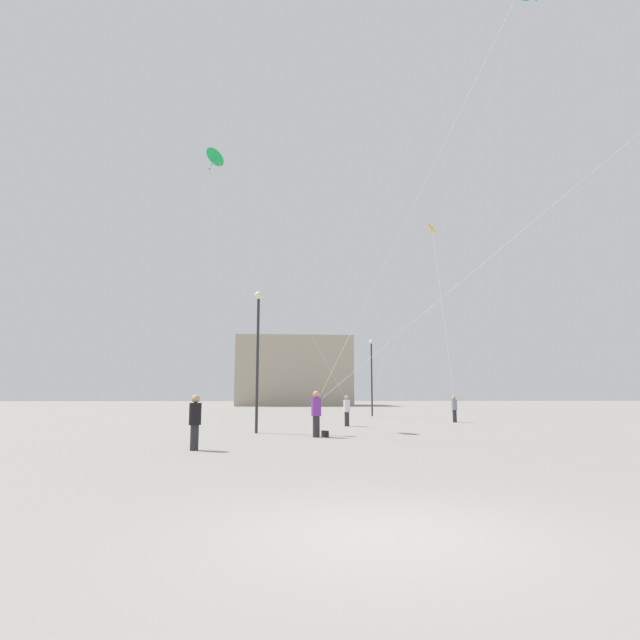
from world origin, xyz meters
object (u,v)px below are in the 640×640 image
at_px(kite_emerald_diamond, 217,159).
at_px(person_in_white, 347,409).
at_px(handbag_beside_flyer, 325,434).
at_px(person_in_purple, 316,412).
at_px(kite_amber_diamond, 433,230).
at_px(building_left_hall, 293,372).
at_px(lamppost_west, 258,340).
at_px(person_in_grey, 454,408).
at_px(person_in_black, 195,420).
at_px(lamppost_east, 372,366).

bearing_deg(kite_emerald_diamond, person_in_white, 6.81).
bearing_deg(handbag_beside_flyer, person_in_purple, -164.05).
height_order(kite_amber_diamond, building_left_hall, kite_amber_diamond).
bearing_deg(lamppost_west, handbag_beside_flyer, -38.45).
distance_m(person_in_white, person_in_grey, 7.79).
bearing_deg(handbag_beside_flyer, person_in_grey, 51.41).
relative_size(person_in_black, kite_emerald_diamond, 0.12).
relative_size(kite_amber_diamond, lamppost_west, 2.19).
bearing_deg(lamppost_west, kite_emerald_diamond, 123.63).
bearing_deg(handbag_beside_flyer, kite_amber_diamond, 61.39).
distance_m(person_in_grey, kite_amber_diamond, 14.91).
bearing_deg(kite_amber_diamond, building_left_hall, 102.16).
height_order(kite_amber_diamond, kite_emerald_diamond, kite_emerald_diamond).
bearing_deg(lamppost_east, lamppost_west, -113.27).
distance_m(person_in_black, kite_amber_diamond, 29.10).
xyz_separation_m(person_in_black, building_left_hall, (2.97, 71.24, 4.60)).
height_order(person_in_black, person_in_grey, person_in_black).
height_order(person_in_black, lamppost_east, lamppost_east).
xyz_separation_m(person_in_grey, kite_emerald_diamond, (-14.01, -4.43, 13.49)).
bearing_deg(lamppost_east, person_in_black, -110.00).
distance_m(person_in_purple, person_in_black, 6.00).
relative_size(person_in_grey, lamppost_east, 0.26).
height_order(person_in_grey, handbag_beside_flyer, person_in_grey).
xyz_separation_m(lamppost_east, handbag_beside_flyer, (-5.01, -20.46, -3.84)).
distance_m(person_in_grey, lamppost_west, 14.49).
bearing_deg(kite_emerald_diamond, lamppost_east, 53.54).
distance_m(person_in_black, person_in_grey, 19.96).
bearing_deg(kite_amber_diamond, person_in_purple, -119.35).
bearing_deg(handbag_beside_flyer, person_in_white, 77.29).
height_order(person_in_white, person_in_grey, person_in_white).
relative_size(person_in_purple, building_left_hall, 0.09).
bearing_deg(lamppost_west, person_in_black, -100.82).
bearing_deg(person_in_white, lamppost_west, 15.99).
distance_m(person_in_black, kite_emerald_diamond, 17.44).
bearing_deg(building_left_hall, person_in_purple, -89.28).
bearing_deg(person_in_purple, kite_emerald_diamond, 30.69).
height_order(person_in_grey, kite_emerald_diamond, kite_emerald_diamond).
relative_size(lamppost_east, lamppost_west, 0.98).
bearing_deg(person_in_black, kite_emerald_diamond, -144.82).
distance_m(person_in_black, lamppost_east, 26.99).
bearing_deg(handbag_beside_flyer, person_in_black, -131.27).
bearing_deg(kite_emerald_diamond, building_left_hall, 85.92).
bearing_deg(building_left_hall, person_in_grey, -80.13).
distance_m(kite_emerald_diamond, lamppost_west, 11.40).
distance_m(person_in_white, handbag_beside_flyer, 7.31).
distance_m(person_in_black, building_left_hall, 71.45).
height_order(kite_amber_diamond, handbag_beside_flyer, kite_amber_diamond).
bearing_deg(person_in_grey, person_in_black, -31.84).
xyz_separation_m(person_in_white, lamppost_west, (-4.42, -4.85, 3.15)).
relative_size(kite_amber_diamond, kite_emerald_diamond, 1.00).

